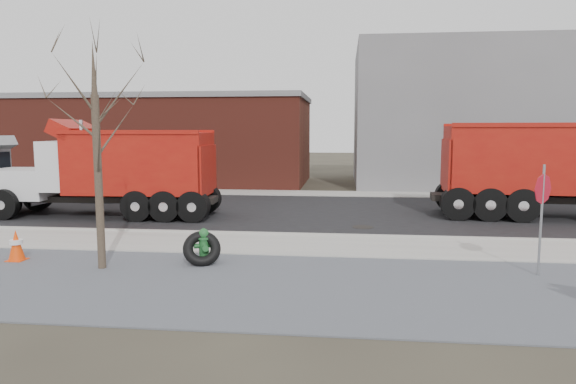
# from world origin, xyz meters

# --- Properties ---
(ground) EXTENTS (120.00, 120.00, 0.00)m
(ground) POSITION_xyz_m (0.00, 0.00, 0.00)
(ground) COLOR #383328
(ground) RESTS_ON ground
(gravel_verge) EXTENTS (60.00, 5.00, 0.03)m
(gravel_verge) POSITION_xyz_m (0.00, -3.50, 0.01)
(gravel_verge) COLOR gray
(gravel_verge) RESTS_ON ground
(sidewalk) EXTENTS (60.00, 2.50, 0.06)m
(sidewalk) POSITION_xyz_m (0.00, 0.25, 0.03)
(sidewalk) COLOR #9E9B93
(sidewalk) RESTS_ON ground
(curb) EXTENTS (60.00, 0.15, 0.11)m
(curb) POSITION_xyz_m (0.00, 1.55, 0.06)
(curb) COLOR #9E9B93
(curb) RESTS_ON ground
(road) EXTENTS (60.00, 9.40, 0.02)m
(road) POSITION_xyz_m (0.00, 6.30, 0.01)
(road) COLOR black
(road) RESTS_ON ground
(far_sidewalk) EXTENTS (60.00, 2.00, 0.06)m
(far_sidewalk) POSITION_xyz_m (0.00, 12.00, 0.03)
(far_sidewalk) COLOR #9E9B93
(far_sidewalk) RESTS_ON ground
(building_grey) EXTENTS (12.00, 10.00, 8.00)m
(building_grey) POSITION_xyz_m (9.00, 18.00, 4.00)
(building_grey) COLOR gray
(building_grey) RESTS_ON ground
(building_brick) EXTENTS (20.20, 8.20, 5.30)m
(building_brick) POSITION_xyz_m (-10.00, 17.00, 2.65)
(building_brick) COLOR maroon
(building_brick) RESTS_ON ground
(bare_tree) EXTENTS (3.20, 3.20, 5.20)m
(bare_tree) POSITION_xyz_m (-3.20, -2.60, 3.30)
(bare_tree) COLOR #382D23
(bare_tree) RESTS_ON ground
(fire_hydrant) EXTENTS (0.48, 0.48, 0.87)m
(fire_hydrant) POSITION_xyz_m (-0.98, -1.83, 0.40)
(fire_hydrant) COLOR #2C753D
(fire_hydrant) RESTS_ON ground
(truck_tire) EXTENTS (1.08, 0.96, 0.88)m
(truck_tire) POSITION_xyz_m (-0.99, -1.98, 0.40)
(truck_tire) COLOR black
(truck_tire) RESTS_ON ground
(stop_sign) EXTENTS (0.52, 0.47, 2.48)m
(stop_sign) POSITION_xyz_m (6.66, -2.10, 1.71)
(stop_sign) COLOR gray
(stop_sign) RESTS_ON ground
(traffic_cone_near) EXTENTS (0.41, 0.41, 0.79)m
(traffic_cone_near) POSITION_xyz_m (-5.62, -2.15, 0.40)
(traffic_cone_near) COLOR #FD4108
(traffic_cone_near) RESTS_ON ground
(dump_truck_red_a) EXTENTS (9.62, 3.26, 3.82)m
(dump_truck_red_a) POSITION_xyz_m (10.11, 5.78, 1.94)
(dump_truck_red_a) COLOR black
(dump_truck_red_a) RESTS_ON ground
(dump_truck_red_b) EXTENTS (8.42, 2.70, 3.55)m
(dump_truck_red_b) POSITION_xyz_m (-6.16, 4.41, 1.81)
(dump_truck_red_b) COLOR black
(dump_truck_red_b) RESTS_ON ground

